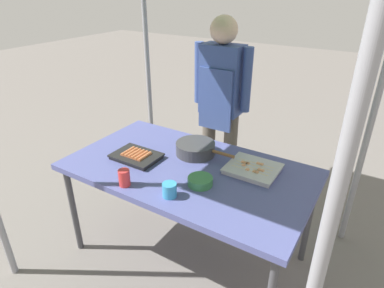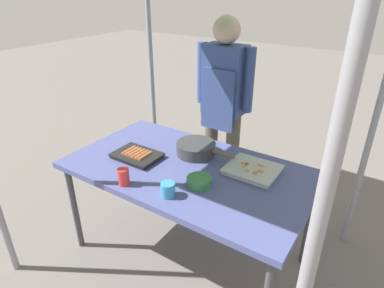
{
  "view_description": "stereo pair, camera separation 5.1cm",
  "coord_description": "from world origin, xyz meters",
  "views": [
    {
      "loc": [
        1.0,
        -1.56,
        1.85
      ],
      "look_at": [
        0.0,
        0.05,
        0.9
      ],
      "focal_mm": 30.65,
      "sensor_mm": 36.0,
      "label": 1
    },
    {
      "loc": [
        1.04,
        -1.53,
        1.85
      ],
      "look_at": [
        0.0,
        0.05,
        0.9
      ],
      "focal_mm": 30.65,
      "sensor_mm": 36.0,
      "label": 2
    }
  ],
  "objects": [
    {
      "name": "tray_meat_skewers",
      "position": [
        0.38,
        0.18,
        0.77
      ],
      "size": [
        0.32,
        0.29,
        0.04
      ],
      "color": "#ADADB2",
      "rests_on": "stall_table"
    },
    {
      "name": "ground_plane",
      "position": [
        0.0,
        0.0,
        0.0
      ],
      "size": [
        18.0,
        18.0,
        0.0
      ],
      "primitive_type": "plane",
      "color": "#66605B"
    },
    {
      "name": "stall_table",
      "position": [
        0.0,
        0.0,
        0.7
      ],
      "size": [
        1.6,
        0.9,
        0.75
      ],
      "color": "#4C518C",
      "rests_on": "ground"
    },
    {
      "name": "drink_cup_by_wok",
      "position": [
        -0.21,
        -0.37,
        0.8
      ],
      "size": [
        0.07,
        0.07,
        0.1
      ],
      "primitive_type": "cylinder",
      "color": "red",
      "rests_on": "stall_table"
    },
    {
      "name": "vendor_woman",
      "position": [
        -0.2,
        0.84,
        0.96
      ],
      "size": [
        0.52,
        0.23,
        1.61
      ],
      "rotation": [
        0.0,
        0.0,
        3.14
      ],
      "color": "#595147",
      "rests_on": "ground"
    },
    {
      "name": "tray_grilled_sausages",
      "position": [
        -0.37,
        -0.09,
        0.77
      ],
      "size": [
        0.32,
        0.23,
        0.05
      ],
      "color": "black",
      "rests_on": "stall_table"
    },
    {
      "name": "drink_cup_near_edge",
      "position": [
        0.08,
        -0.32,
        0.79
      ],
      "size": [
        0.08,
        0.08,
        0.08
      ],
      "primitive_type": "cylinder",
      "color": "#338CBF",
      "rests_on": "stall_table"
    },
    {
      "name": "cooking_wok",
      "position": [
        -0.05,
        0.19,
        0.8
      ],
      "size": [
        0.44,
        0.28,
        0.09
      ],
      "color": "#38383A",
      "rests_on": "stall_table"
    },
    {
      "name": "condiment_bowl",
      "position": [
        0.17,
        -0.13,
        0.77
      ],
      "size": [
        0.15,
        0.15,
        0.05
      ],
      "primitive_type": "cylinder",
      "color": "#33723F",
      "rests_on": "stall_table"
    }
  ]
}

